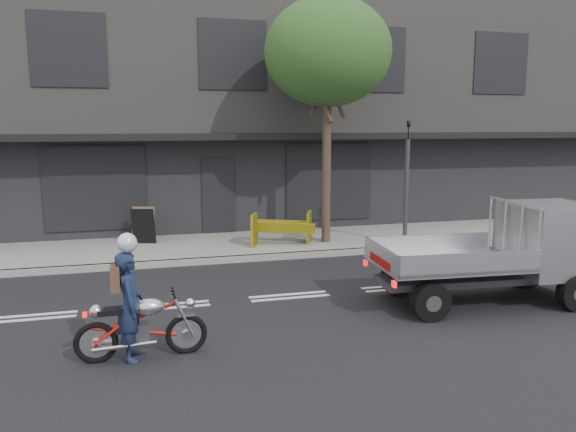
{
  "coord_description": "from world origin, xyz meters",
  "views": [
    {
      "loc": [
        -2.84,
        -10.42,
        3.39
      ],
      "look_at": [
        0.11,
        0.5,
        1.55
      ],
      "focal_mm": 35.0,
      "sensor_mm": 36.0,
      "label": 1
    }
  ],
  "objects_px": {
    "street_tree": "(328,53)",
    "construction_barrier": "(284,229)",
    "traffic_light_pole": "(406,190)",
    "rider": "(130,306)",
    "motorcycle": "(142,325)",
    "sandwich_board": "(143,226)",
    "flatbed_ute": "(532,243)"
  },
  "relations": [
    {
      "from": "rider",
      "to": "flatbed_ute",
      "type": "height_order",
      "value": "flatbed_ute"
    },
    {
      "from": "construction_barrier",
      "to": "motorcycle",
      "type": "bearing_deg",
      "value": -121.39
    },
    {
      "from": "traffic_light_pole",
      "to": "rider",
      "type": "bearing_deg",
      "value": -141.93
    },
    {
      "from": "street_tree",
      "to": "rider",
      "type": "distance_m",
      "value": 9.46
    },
    {
      "from": "street_tree",
      "to": "construction_barrier",
      "type": "relative_size",
      "value": 4.07
    },
    {
      "from": "traffic_light_pole",
      "to": "sandwich_board",
      "type": "height_order",
      "value": "traffic_light_pole"
    },
    {
      "from": "construction_barrier",
      "to": "sandwich_board",
      "type": "height_order",
      "value": "sandwich_board"
    },
    {
      "from": "construction_barrier",
      "to": "sandwich_board",
      "type": "distance_m",
      "value": 3.87
    },
    {
      "from": "motorcycle",
      "to": "flatbed_ute",
      "type": "distance_m",
      "value": 7.44
    },
    {
      "from": "motorcycle",
      "to": "sandwich_board",
      "type": "bearing_deg",
      "value": 88.18
    },
    {
      "from": "sandwich_board",
      "to": "construction_barrier",
      "type": "bearing_deg",
      "value": -0.35
    },
    {
      "from": "traffic_light_pole",
      "to": "rider",
      "type": "height_order",
      "value": "traffic_light_pole"
    },
    {
      "from": "traffic_light_pole",
      "to": "sandwich_board",
      "type": "bearing_deg",
      "value": 165.13
    },
    {
      "from": "rider",
      "to": "flatbed_ute",
      "type": "xyz_separation_m",
      "value": [
        7.51,
        0.9,
        0.32
      ]
    },
    {
      "from": "motorcycle",
      "to": "construction_barrier",
      "type": "distance_m",
      "value": 7.28
    },
    {
      "from": "rider",
      "to": "construction_barrier",
      "type": "distance_m",
      "value": 7.36
    },
    {
      "from": "motorcycle",
      "to": "construction_barrier",
      "type": "bearing_deg",
      "value": 57.86
    },
    {
      "from": "flatbed_ute",
      "to": "sandwich_board",
      "type": "xyz_separation_m",
      "value": [
        -7.22,
        6.59,
        -0.48
      ]
    },
    {
      "from": "flatbed_ute",
      "to": "sandwich_board",
      "type": "relative_size",
      "value": 4.4
    },
    {
      "from": "traffic_light_pole",
      "to": "motorcycle",
      "type": "bearing_deg",
      "value": -141.34
    },
    {
      "from": "traffic_light_pole",
      "to": "construction_barrier",
      "type": "xyz_separation_m",
      "value": [
        -3.28,
        0.56,
        -1.04
      ]
    },
    {
      "from": "construction_barrier",
      "to": "sandwich_board",
      "type": "xyz_separation_m",
      "value": [
        -3.65,
        1.28,
        0.03
      ]
    },
    {
      "from": "motorcycle",
      "to": "rider",
      "type": "height_order",
      "value": "rider"
    },
    {
      "from": "street_tree",
      "to": "construction_barrier",
      "type": "distance_m",
      "value": 4.84
    },
    {
      "from": "street_tree",
      "to": "motorcycle",
      "type": "distance_m",
      "value": 9.53
    },
    {
      "from": "traffic_light_pole",
      "to": "motorcycle",
      "type": "relative_size",
      "value": 1.83
    },
    {
      "from": "flatbed_ute",
      "to": "construction_barrier",
      "type": "bearing_deg",
      "value": 128.07
    },
    {
      "from": "motorcycle",
      "to": "flatbed_ute",
      "type": "xyz_separation_m",
      "value": [
        7.36,
        0.9,
        0.62
      ]
    },
    {
      "from": "street_tree",
      "to": "sandwich_board",
      "type": "xyz_separation_m",
      "value": [
        -4.93,
        0.99,
        -4.63
      ]
    },
    {
      "from": "motorcycle",
      "to": "construction_barrier",
      "type": "relative_size",
      "value": 1.15
    },
    {
      "from": "street_tree",
      "to": "flatbed_ute",
      "type": "relative_size",
      "value": 1.55
    },
    {
      "from": "rider",
      "to": "sandwich_board",
      "type": "distance_m",
      "value": 7.5
    }
  ]
}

